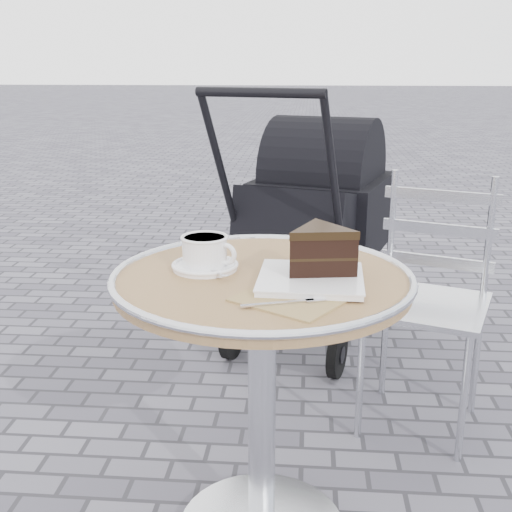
# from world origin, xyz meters

# --- Properties ---
(cafe_table) EXTENTS (0.72, 0.72, 0.74)m
(cafe_table) POSITION_xyz_m (0.00, 0.00, 0.57)
(cafe_table) COLOR silver
(cafe_table) RESTS_ON ground
(cappuccino_set) EXTENTS (0.16, 0.18, 0.08)m
(cappuccino_set) POSITION_xyz_m (-0.14, 0.04, 0.77)
(cappuccino_set) COLOR white
(cappuccino_set) RESTS_ON cafe_table
(cake_plate_set) EXTENTS (0.32, 0.39, 0.13)m
(cake_plate_set) POSITION_xyz_m (0.13, -0.03, 0.79)
(cake_plate_set) COLOR #997A54
(cake_plate_set) RESTS_ON cafe_table
(bistro_chair) EXTENTS (0.50, 0.50, 0.86)m
(bistro_chair) POSITION_xyz_m (0.53, 0.68, 0.53)
(bistro_chair) COLOR silver
(bistro_chair) RESTS_ON ground
(baby_stroller) EXTENTS (0.79, 1.19, 1.14)m
(baby_stroller) POSITION_xyz_m (0.14, 1.38, 0.51)
(baby_stroller) COLOR black
(baby_stroller) RESTS_ON ground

